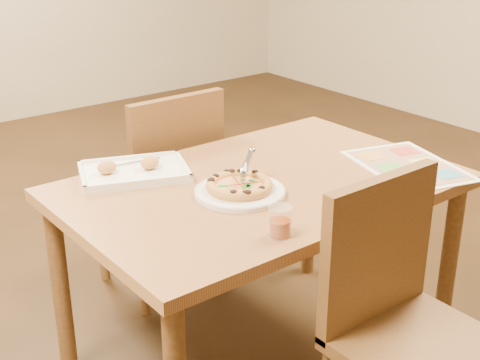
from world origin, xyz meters
TOP-DOWN VIEW (x-y plane):
  - dining_table at (0.00, 0.00)m, footprint 1.30×0.85m
  - chair_near at (0.00, -0.60)m, footprint 0.42×0.42m
  - chair_far at (-0.00, 0.60)m, footprint 0.42×0.42m
  - plate at (-0.12, -0.04)m, footprint 0.34×0.34m
  - pizza at (-0.12, -0.03)m, footprint 0.21×0.21m
  - pizza_cutter at (-0.08, -0.02)m, footprint 0.12×0.10m
  - appetizer_tray at (-0.31, 0.30)m, footprint 0.42×0.36m
  - glass_tumbler at (-0.21, -0.33)m, footprint 0.07×0.07m
  - menu at (0.50, -0.21)m, footprint 0.42×0.50m

SIDE VIEW (x-z plane):
  - chair_near at x=0.00m, z-range 0.33..0.80m
  - chair_far at x=0.00m, z-range 0.33..0.80m
  - dining_table at x=0.00m, z-range 0.27..0.99m
  - menu at x=0.50m, z-range 0.72..0.72m
  - plate at x=-0.12m, z-range 0.72..0.74m
  - appetizer_tray at x=-0.31m, z-range 0.70..0.77m
  - pizza at x=-0.12m, z-range 0.73..0.76m
  - glass_tumbler at x=-0.21m, z-range 0.71..0.80m
  - pizza_cutter at x=-0.08m, z-range 0.76..0.84m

